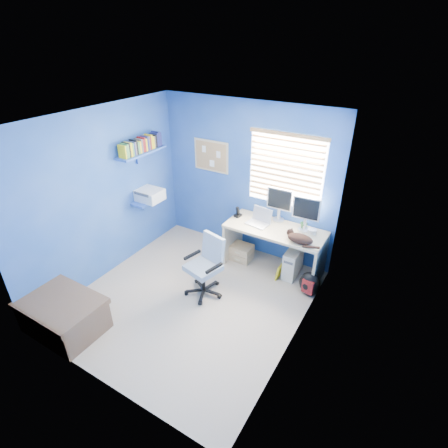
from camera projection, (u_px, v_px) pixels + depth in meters
The scene contains 23 objects.
floor at pixel (192, 298), 4.99m from camera, with size 3.00×3.20×0.00m, color tan.
ceiling at pixel (181, 121), 3.77m from camera, with size 3.00×3.20×0.00m, color white.
wall_back at pixel (246, 180), 5.58m from camera, with size 3.00×0.01×2.50m, color #1A4A9F.
wall_front at pixel (83, 295), 3.18m from camera, with size 3.00×0.01×2.50m, color #1A4A9F.
wall_left at pixel (103, 196), 5.05m from camera, with size 0.01×3.20×2.50m, color #1A4A9F.
wall_right at pixel (302, 257), 3.71m from camera, with size 0.01×3.20×2.50m, color #1A4A9F.
desk at pixel (274, 249), 5.44m from camera, with size 1.51×0.65×0.74m, color tan.
laptop at pixel (258, 218), 5.32m from camera, with size 0.33×0.26×0.22m, color silver.
monitor_left at pixel (280, 205), 5.35m from camera, with size 0.40×0.12×0.54m, color silver.
monitor_right at pixel (306, 214), 5.08m from camera, with size 0.40×0.12×0.54m, color silver.
phone at pixel (238, 212), 5.55m from camera, with size 0.09×0.11×0.17m, color black.
mug at pixel (304, 226), 5.22m from camera, with size 0.10×0.09×0.10m, color #39813C.
cd_spindle at pixel (312, 231), 5.11m from camera, with size 0.13×0.13×0.07m, color silver.
cat at pixel (300, 239), 4.87m from camera, with size 0.37×0.19×0.13m, color black.
tower_pc at pixel (293, 263), 5.36m from camera, with size 0.19×0.44×0.45m, color beige.
drawer_boxes at pixel (241, 252), 5.78m from camera, with size 0.35×0.28×0.27m, color tan.
yellow_book at pixel (279, 272), 5.33m from camera, with size 0.03×0.17×0.24m, color yellow.
backpack at pixel (310, 283), 5.00m from camera, with size 0.30×0.23×0.36m, color black.
bed_corner at pixel (64, 315), 4.38m from camera, with size 0.95×0.67×0.46m, color brown.
office_chair at pixel (206, 273), 4.96m from camera, with size 0.62×0.62×0.89m.
window_blinds at pixel (285, 171), 5.12m from camera, with size 1.15×0.05×1.10m.
corkboard at pixel (211, 156), 5.71m from camera, with size 0.64×0.02×0.52m.
wall_shelves at pixel (145, 170), 5.45m from camera, with size 0.42×0.90×1.05m.
Camera 1 is at (2.36, -3.05, 3.36)m, focal length 28.00 mm.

